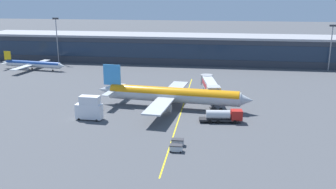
{
  "coord_description": "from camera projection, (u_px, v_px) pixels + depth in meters",
  "views": [
    {
      "loc": [
        16.14,
        -97.82,
        31.88
      ],
      "look_at": [
        1.22,
        2.19,
        4.5
      ],
      "focal_mm": 40.45,
      "sensor_mm": 36.0,
      "label": 1
    }
  ],
  "objects": [
    {
      "name": "fuel_tanker",
      "position": [
        224.0,
        116.0,
        95.48
      ],
      "size": [
        11.02,
        3.73,
        3.25
      ],
      "color": "#232326",
      "rests_on": "ground_plane"
    },
    {
      "name": "jet_bridge",
      "position": [
        210.0,
        85.0,
        113.64
      ],
      "size": [
        6.7,
        18.67,
        6.59
      ],
      "color": "#B2B7BC",
      "rests_on": "ground_plane"
    },
    {
      "name": "apron_light_mast_0",
      "position": [
        57.0,
        37.0,
        172.58
      ],
      "size": [
        2.8,
        0.5,
        20.85
      ],
      "color": "gray",
      "rests_on": "ground_plane"
    },
    {
      "name": "baggage_cart_1",
      "position": [
        178.0,
        142.0,
        81.2
      ],
      "size": [
        2.68,
        1.66,
        1.48
      ],
      "color": "gray",
      "rests_on": "ground_plane"
    },
    {
      "name": "apron_lead_in_line",
      "position": [
        181.0,
        111.0,
        105.2
      ],
      "size": [
        1.55,
        79.99,
        0.01
      ],
      "primitive_type": "cube",
      "rotation": [
        0.0,
        0.0,
        0.02
      ],
      "color": "yellow",
      "rests_on": "ground_plane"
    },
    {
      "name": "baggage_cart_0",
      "position": [
        176.0,
        148.0,
        78.14
      ],
      "size": [
        2.68,
        1.66,
        1.48
      ],
      "color": "#B2B7BC",
      "rests_on": "ground_plane"
    },
    {
      "name": "apron_light_mast_1",
      "position": [
        331.0,
        43.0,
        155.8
      ],
      "size": [
        2.8,
        0.5,
        19.17
      ],
      "color": "gray",
      "rests_on": "ground_plane"
    },
    {
      "name": "main_airliner",
      "position": [
        172.0,
        95.0,
        106.71
      ],
      "size": [
        45.12,
        35.86,
        11.75
      ],
      "color": "#B2B7BC",
      "rests_on": "ground_plane"
    },
    {
      "name": "pushback_tug",
      "position": [
        95.0,
        107.0,
        105.53
      ],
      "size": [
        4.14,
        4.41,
        1.4
      ],
      "color": "black",
      "rests_on": "ground_plane"
    },
    {
      "name": "terminal_building",
      "position": [
        166.0,
        48.0,
        178.6
      ],
      "size": [
        174.02,
        20.46,
        12.77
      ],
      "color": "#2D333D",
      "rests_on": "ground_plane"
    },
    {
      "name": "ground_plane",
      "position": [
        162.0,
        112.0,
        104.01
      ],
      "size": [
        700.0,
        700.0,
        0.0
      ],
      "primitive_type": "plane",
      "color": "#47494F"
    },
    {
      "name": "commuter_jet_far",
      "position": [
        33.0,
        64.0,
        160.03
      ],
      "size": [
        30.56,
        24.41,
        7.51
      ],
      "color": "silver",
      "rests_on": "ground_plane"
    },
    {
      "name": "catering_lift",
      "position": [
        89.0,
        108.0,
        97.24
      ],
      "size": [
        6.89,
        2.75,
        6.3
      ],
      "color": "white",
      "rests_on": "ground_plane"
    }
  ]
}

